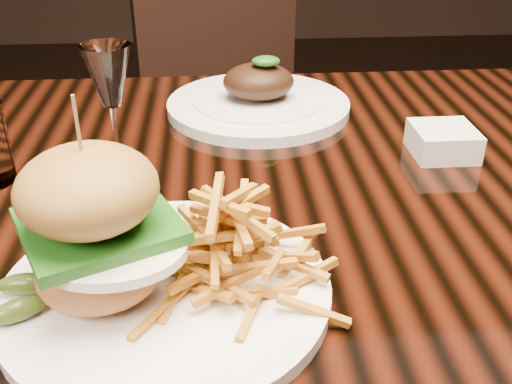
{
  "coord_description": "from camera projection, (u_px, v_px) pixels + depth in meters",
  "views": [
    {
      "loc": [
        -0.08,
        -0.69,
        1.12
      ],
      "look_at": [
        -0.04,
        -0.13,
        0.81
      ],
      "focal_mm": 42.0,
      "sensor_mm": 36.0,
      "label": 1
    }
  ],
  "objects": [
    {
      "name": "burger_plate",
      "position": [
        161.0,
        247.0,
        0.55
      ],
      "size": [
        0.32,
        0.32,
        0.21
      ],
      "rotation": [
        0.0,
        0.0,
        0.23
      ],
      "color": "white",
      "rests_on": "dining_table"
    },
    {
      "name": "chair_far",
      "position": [
        232.0,
        99.0,
        1.66
      ],
      "size": [
        0.57,
        0.58,
        0.95
      ],
      "rotation": [
        0.0,
        0.0,
        0.29
      ],
      "color": "black",
      "rests_on": "ground"
    },
    {
      "name": "far_dish",
      "position": [
        258.0,
        100.0,
        1.0
      ],
      "size": [
        0.3,
        0.3,
        0.1
      ],
      "rotation": [
        0.0,
        0.0,
        -0.01
      ],
      "color": "white",
      "rests_on": "dining_table"
    },
    {
      "name": "ramekin",
      "position": [
        443.0,
        141.0,
        0.85
      ],
      "size": [
        0.1,
        0.1,
        0.04
      ],
      "primitive_type": "cube",
      "rotation": [
        0.0,
        0.0,
        -0.12
      ],
      "color": "white",
      "rests_on": "dining_table"
    },
    {
      "name": "wine_glass",
      "position": [
        109.0,
        81.0,
        0.76
      ],
      "size": [
        0.06,
        0.06,
        0.17
      ],
      "color": "white",
      "rests_on": "dining_table"
    },
    {
      "name": "dining_table",
      "position": [
        275.0,
        232.0,
        0.82
      ],
      "size": [
        1.6,
        0.9,
        0.75
      ],
      "color": "black",
      "rests_on": "ground"
    }
  ]
}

